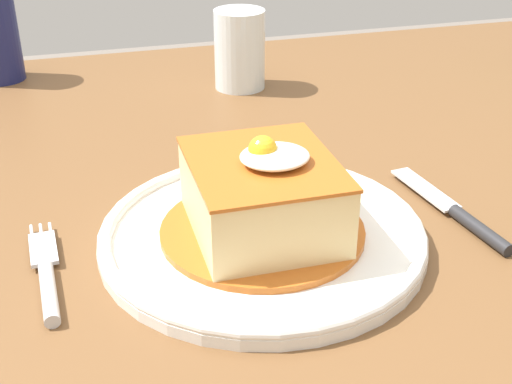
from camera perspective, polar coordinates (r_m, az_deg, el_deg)
dining_table at (r=0.70m, az=-2.34°, el=-8.08°), size 1.32×1.06×0.72m
main_plate at (r=0.60m, az=0.52°, el=-3.50°), size 0.28×0.28×0.02m
sandwich_meal at (r=0.58m, az=0.57°, el=-0.58°), size 0.18×0.18×0.09m
fork at (r=0.57m, az=-16.86°, el=-6.76°), size 0.02×0.14×0.01m
knife at (r=0.65m, az=16.71°, el=-2.00°), size 0.04×0.17×0.01m
drinking_glass at (r=0.94m, az=-1.35°, el=11.25°), size 0.07×0.07×0.10m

